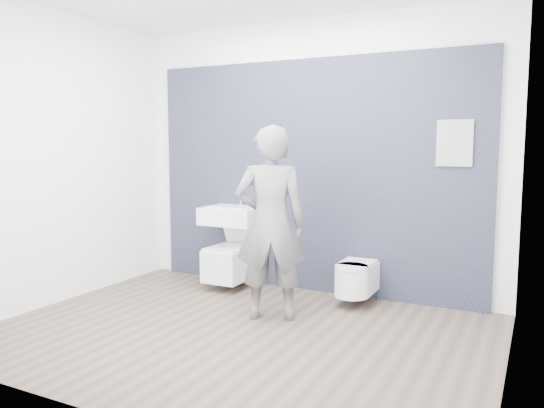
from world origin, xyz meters
The scene contains 8 objects.
ground centered at (0.00, 0.00, 0.00)m, with size 4.00×4.00×0.00m, color brown.
room_shell centered at (0.00, 0.00, 1.74)m, with size 4.00×4.00×4.00m.
tile_wall centered at (0.00, 1.47, 0.00)m, with size 3.60×0.06×2.40m, color black.
washbasin centered at (-0.78, 1.21, 0.78)m, with size 0.62×0.47×0.47m.
toilet_square centered at (-0.78, 1.16, 0.29)m, with size 0.40×0.57×0.75m.
toilet_rounded centered at (0.61, 1.16, 0.26)m, with size 0.33×0.55×0.30m.
info_placard centered at (1.43, 1.43, 0.00)m, with size 0.32×0.03×0.42m, color silver.
visitor centered at (0.06, 0.45, 0.85)m, with size 0.62×0.41×1.70m, color slate.
Camera 1 is at (2.15, -3.61, 1.53)m, focal length 35.00 mm.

